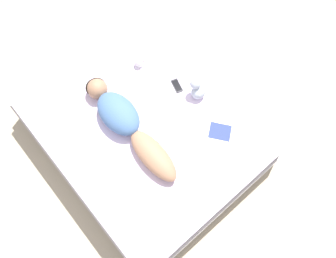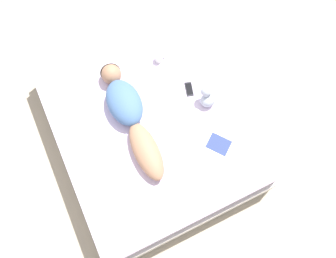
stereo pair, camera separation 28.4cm
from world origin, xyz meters
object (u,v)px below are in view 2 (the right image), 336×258
(open_magazine, at_px, (213,156))
(person, at_px, (128,112))
(cell_phone, at_px, (189,89))
(coffee_mug, at_px, (159,58))

(open_magazine, bearing_deg, person, 90.42)
(person, height_order, open_magazine, person)
(person, xyz_separation_m, cell_phone, (0.64, 0.01, -0.09))
(coffee_mug, height_order, cell_phone, coffee_mug)
(open_magazine, height_order, coffee_mug, coffee_mug)
(cell_phone, bearing_deg, coffee_mug, 122.32)
(person, distance_m, coffee_mug, 0.68)
(open_magazine, bearing_deg, coffee_mug, 53.60)
(coffee_mug, xyz_separation_m, cell_phone, (0.12, -0.43, -0.04))
(open_magazine, distance_m, cell_phone, 0.70)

